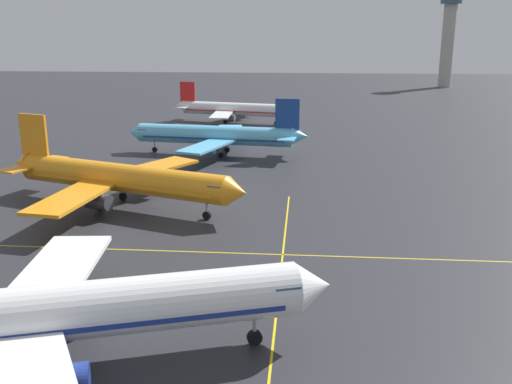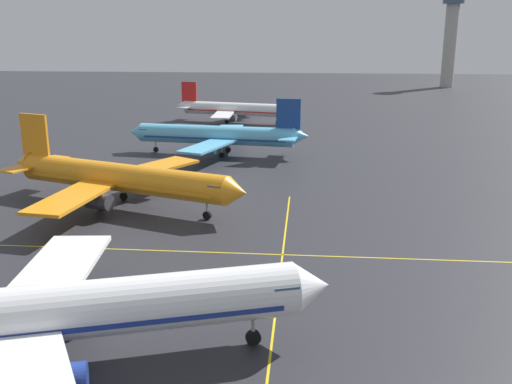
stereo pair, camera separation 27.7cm
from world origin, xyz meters
The scene contains 6 objects.
airliner_front_gate centered at (-15.08, 12.36, 4.28)m, with size 39.39×33.67×12.54m.
airliner_second_row centered at (-22.75, 50.91, 4.01)m, with size 36.64×31.38×11.74m.
airliner_third_row centered at (-14.61, 85.25, 3.76)m, with size 35.41×30.33×11.01m.
airliner_far_left_stand centered at (-16.55, 124.96, 3.43)m, with size 32.15×27.31×10.05m.
taxiway_markings centered at (0.00, 16.66, 0.00)m, with size 161.82×82.08×0.01m.
control_tower centered at (58.95, 225.78, 21.94)m, with size 8.82×8.82×37.81m.
Camera 1 is at (2.08, -22.60, 23.29)m, focal length 40.73 mm.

